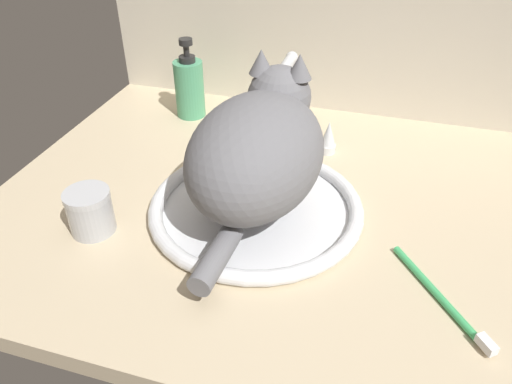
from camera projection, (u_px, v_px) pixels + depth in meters
The scene contains 8 objects.
countertop at pixel (297, 211), 81.43cm from camera, with size 100.41×72.42×3.00cm, color #CCB793.
backsplash_wall at pixel (342, 25), 99.13cm from camera, with size 100.41×2.40×42.51cm, color beige.
sink_basin at pixel (256, 207), 78.18cm from camera, with size 33.97×33.97×2.31cm.
faucet at pixel (289, 114), 91.24cm from camera, with size 18.48×10.04×18.82cm.
cat at pixel (260, 147), 73.64cm from camera, with size 20.87×38.00×20.24cm.
soap_pump_bottle at pixel (189, 87), 103.23cm from camera, with size 6.09×6.09×16.61cm.
metal_jar at pixel (90, 211), 73.26cm from camera, with size 6.84×6.84×6.94cm.
toothbrush at pixel (442, 298), 63.13cm from camera, with size 12.62×16.18×1.70cm.
Camera 1 is at (11.84, -63.68, 51.42)cm, focal length 34.55 mm.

